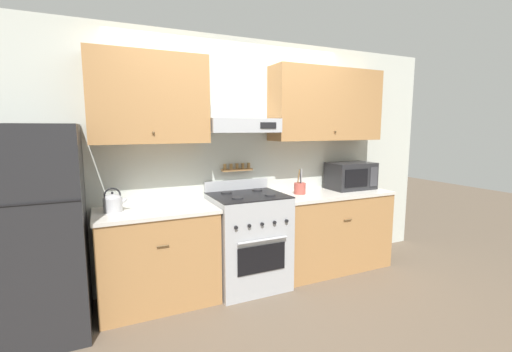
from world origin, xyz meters
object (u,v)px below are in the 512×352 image
Objects in this scene: tea_kettle at (113,202)px; microwave at (351,176)px; refrigerator at (27,233)px; utensil_crock at (300,188)px; stove_range at (248,240)px.

microwave reaches higher than tea_kettle.
refrigerator is 3.06× the size of microwave.
tea_kettle is (0.62, 0.15, 0.15)m from refrigerator.
utensil_crock is (1.91, 0.00, -0.02)m from tea_kettle.
refrigerator reaches higher than utensil_crock.
refrigerator is 0.66m from tea_kettle.
stove_range is 1.34m from tea_kettle.
stove_range is at bearing 1.92° from refrigerator.
refrigerator reaches higher than microwave.
utensil_crock reaches higher than tea_kettle.
refrigerator is at bearing -177.11° from microwave.
refrigerator is at bearing -176.69° from utensil_crock.
tea_kettle is 2.64m from microwave.
stove_range is 0.65× the size of refrigerator.
microwave is 1.94× the size of utensil_crock.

